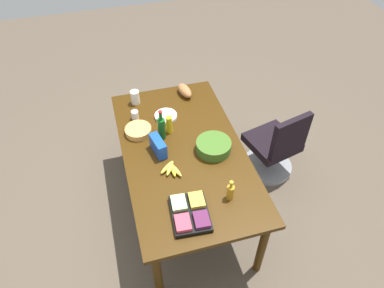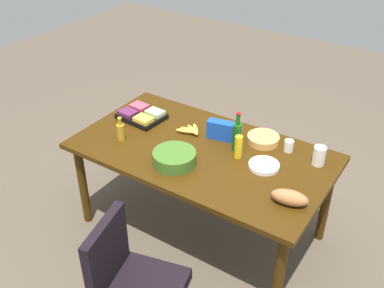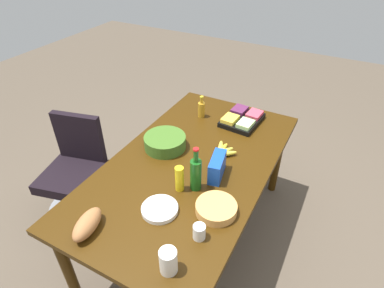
{
  "view_description": "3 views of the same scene",
  "coord_description": "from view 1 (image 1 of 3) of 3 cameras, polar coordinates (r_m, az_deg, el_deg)",
  "views": [
    {
      "loc": [
        2.15,
        -0.52,
        3.09
      ],
      "look_at": [
        -0.02,
        0.09,
        0.83
      ],
      "focal_mm": 33.19,
      "sensor_mm": 36.0,
      "label": 1
    },
    {
      "loc": [
        -1.5,
        2.42,
        2.68
      ],
      "look_at": [
        0.04,
        0.08,
        0.88
      ],
      "focal_mm": 42.29,
      "sensor_mm": 36.0,
      "label": 2
    },
    {
      "loc": [
        -1.55,
        -0.83,
        2.23
      ],
      "look_at": [
        0.13,
        0.06,
        0.86
      ],
      "focal_mm": 29.73,
      "sensor_mm": 36.0,
      "label": 3
    }
  ],
  "objects": [
    {
      "name": "ground_plane",
      "position": [
        3.8,
        -1.19,
        -9.42
      ],
      "size": [
        10.0,
        10.0,
        0.0
      ],
      "primitive_type": "plane",
      "color": "brown"
    },
    {
      "name": "conference_table",
      "position": [
        3.24,
        -1.38,
        -2.01
      ],
      "size": [
        1.93,
        1.07,
        0.8
      ],
      "color": "#3C2407",
      "rests_on": "ground"
    },
    {
      "name": "office_chair",
      "position": [
        3.93,
        13.05,
        -0.83
      ],
      "size": [
        0.58,
        0.58,
        0.9
      ],
      "color": "gray",
      "rests_on": "ground"
    },
    {
      "name": "salad_bowl",
      "position": [
        3.16,
        3.48,
        -0.36
      ],
      "size": [
        0.32,
        0.32,
        0.1
      ],
      "primitive_type": "cylinder",
      "rotation": [
        0.0,
        0.0,
        -0.03
      ],
      "color": "#3F6922",
      "rests_on": "conference_table"
    },
    {
      "name": "fruit_platter",
      "position": [
        2.72,
        -0.32,
        -11.01
      ],
      "size": [
        0.38,
        0.31,
        0.07
      ],
      "color": "black",
      "rests_on": "conference_table"
    },
    {
      "name": "wine_bottle",
      "position": [
        3.23,
        -4.93,
        2.6
      ],
      "size": [
        0.09,
        0.09,
        0.32
      ],
      "color": "#155317",
      "rests_on": "conference_table"
    },
    {
      "name": "paper_cup",
      "position": [
        3.52,
        -9.14,
        4.62
      ],
      "size": [
        0.09,
        0.09,
        0.09
      ],
      "primitive_type": "cylinder",
      "rotation": [
        0.0,
        0.0,
        -0.29
      ],
      "color": "white",
      "rests_on": "conference_table"
    },
    {
      "name": "banana_bunch",
      "position": [
        3.01,
        -3.32,
        -3.97
      ],
      "size": [
        0.2,
        0.18,
        0.04
      ],
      "color": "yellow",
      "rests_on": "conference_table"
    },
    {
      "name": "paper_plate_stack",
      "position": [
        3.52,
        -4.22,
        4.52
      ],
      "size": [
        0.23,
        0.23,
        0.03
      ],
      "primitive_type": "cylinder",
      "rotation": [
        0.0,
        0.0,
        0.03
      ],
      "color": "white",
      "rests_on": "conference_table"
    },
    {
      "name": "bread_loaf",
      "position": [
        3.78,
        -1.18,
        8.57
      ],
      "size": [
        0.26,
        0.16,
        0.1
      ],
      "primitive_type": "ellipsoid",
      "rotation": [
        0.0,
        0.0,
        0.2
      ],
      "color": "#AA6D3D",
      "rests_on": "conference_table"
    },
    {
      "name": "chip_bag_blue",
      "position": [
        3.13,
        -5.46,
        -0.33
      ],
      "size": [
        0.23,
        0.12,
        0.15
      ],
      "primitive_type": "cube",
      "rotation": [
        0.0,
        0.0,
        0.21
      ],
      "color": "blue",
      "rests_on": "conference_table"
    },
    {
      "name": "chip_bowl",
      "position": [
        3.37,
        -8.63,
        2.16
      ],
      "size": [
        0.3,
        0.3,
        0.06
      ],
      "primitive_type": "cylinder",
      "rotation": [
        0.0,
        0.0,
        -0.23
      ],
      "color": "#E4A455",
      "rests_on": "conference_table"
    },
    {
      "name": "mayo_jar",
      "position": [
        3.7,
        -9.13,
        7.43
      ],
      "size": [
        0.11,
        0.11,
        0.14
      ],
      "primitive_type": "cylinder",
      "rotation": [
        0.0,
        0.0,
        0.29
      ],
      "color": "white",
      "rests_on": "conference_table"
    },
    {
      "name": "dressing_bottle",
      "position": [
        2.8,
        6.19,
        -7.63
      ],
      "size": [
        0.07,
        0.07,
        0.2
      ],
      "color": "#BD8821",
      "rests_on": "conference_table"
    },
    {
      "name": "mustard_bottle",
      "position": [
        3.31,
        -3.68,
        3.12
      ],
      "size": [
        0.07,
        0.07,
        0.18
      ],
      "primitive_type": "cylinder",
      "rotation": [
        0.0,
        0.0,
        -0.23
      ],
      "color": "yellow",
      "rests_on": "conference_table"
    }
  ]
}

